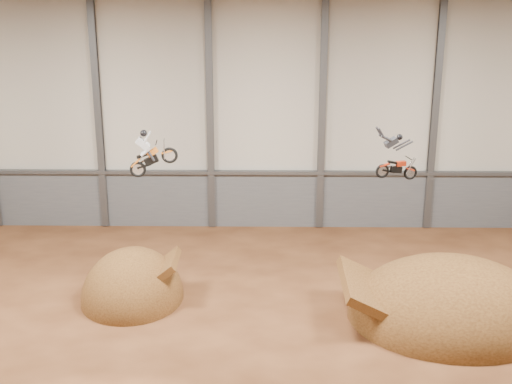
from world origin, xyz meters
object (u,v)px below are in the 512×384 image
(fmx_rider_a, at_px, (156,147))
(fmx_rider_b, at_px, (397,154))
(landing_ramp, at_px, (449,317))
(takeoff_ramp, at_px, (133,298))

(fmx_rider_a, relative_size, fmx_rider_b, 0.93)
(landing_ramp, relative_size, fmx_rider_a, 3.98)
(fmx_rider_a, height_order, fmx_rider_b, fmx_rider_b)
(takeoff_ramp, relative_size, landing_ramp, 0.61)
(fmx_rider_a, bearing_deg, takeoff_ramp, -161.07)
(landing_ramp, bearing_deg, fmx_rider_b, -177.64)
(landing_ramp, distance_m, fmx_rider_b, 8.47)
(takeoff_ramp, bearing_deg, landing_ramp, -6.53)
(takeoff_ramp, distance_m, fmx_rider_b, 14.68)
(fmx_rider_b, bearing_deg, landing_ramp, -11.94)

